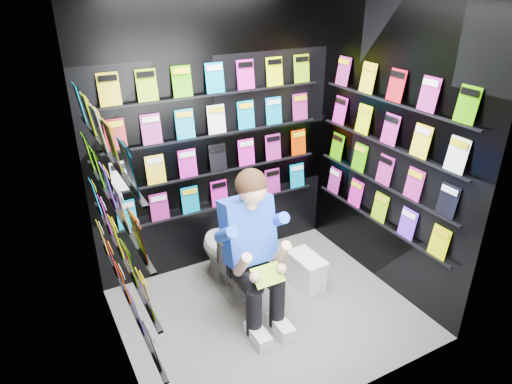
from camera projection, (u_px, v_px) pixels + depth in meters
floor at (268, 313)px, 3.98m from camera, size 2.40×2.40×0.00m
wall_back at (216, 139)px, 4.21m from camera, size 2.40×0.04×2.60m
wall_front at (357, 238)px, 2.62m from camera, size 2.40×0.04×2.60m
wall_left at (107, 213)px, 2.90m from camera, size 0.04×2.00×2.60m
wall_right at (390, 150)px, 3.93m from camera, size 0.04×2.00×2.60m
comics_back at (217, 139)px, 4.18m from camera, size 2.10×0.06×1.37m
comics_left at (112, 211)px, 2.91m from camera, size 0.06×1.70×1.37m
comics_right at (388, 150)px, 3.92m from camera, size 0.06×1.70×1.37m
toilet at (228, 252)px, 4.18m from camera, size 0.42×0.75×0.73m
longbox at (306, 272)px, 4.29m from camera, size 0.22×0.38×0.28m
longbox_lid at (307, 258)px, 4.23m from camera, size 0.24×0.40×0.03m
reader at (247, 231)px, 3.69m from camera, size 0.56×0.82×1.50m
held_comic at (268, 275)px, 3.51m from camera, size 0.25×0.15×0.10m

